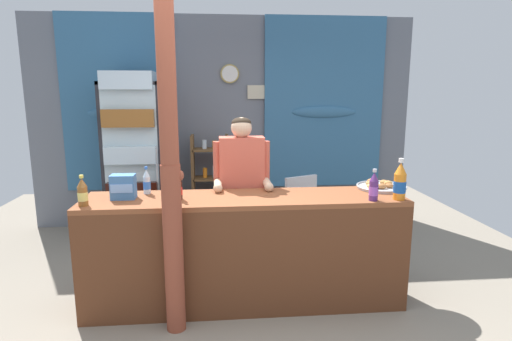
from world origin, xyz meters
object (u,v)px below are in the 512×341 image
object	(u,v)px
soda_bottle_iced_tea	(83,193)
stall_counter	(246,243)
timber_post	(170,172)
soda_bottle_grape_soda	(374,187)
soda_bottle_water	(147,182)
soda_bottle_cola	(178,188)
soda_bottle_orange_soda	(400,182)
bottle_shelf_rack	(210,181)
drink_fridge	(136,150)
pastry_tray	(381,186)
plastic_lawn_chair	(294,205)
shopkeeper	(242,180)
snack_box_biscuit	(123,187)

from	to	relation	value
soda_bottle_iced_tea	stall_counter	bearing A→B (deg)	2.51
timber_post	soda_bottle_grape_soda	distance (m)	1.60
soda_bottle_iced_tea	soda_bottle_water	size ratio (longest dim) A/B	1.02
soda_bottle_cola	soda_bottle_grape_soda	xyz separation A→B (m)	(1.56, -0.18, 0.01)
soda_bottle_iced_tea	soda_bottle_orange_soda	bearing A→B (deg)	-0.87
bottle_shelf_rack	soda_bottle_iced_tea	xyz separation A→B (m)	(-0.93, -2.12, 0.39)
stall_counter	soda_bottle_grape_soda	xyz separation A→B (m)	(1.02, -0.11, 0.48)
drink_fridge	soda_bottle_grape_soda	bearing A→B (deg)	-41.17
timber_post	pastry_tray	bearing A→B (deg)	17.24
stall_counter	plastic_lawn_chair	world-z (taller)	stall_counter
plastic_lawn_chair	pastry_tray	world-z (taller)	pastry_tray
soda_bottle_cola	soda_bottle_water	size ratio (longest dim) A/B	0.97
timber_post	shopkeeper	size ratio (longest dim) A/B	1.64
shopkeeper	pastry_tray	bearing A→B (deg)	-11.13
snack_box_biscuit	pastry_tray	distance (m)	2.24
plastic_lawn_chair	soda_bottle_orange_soda	xyz separation A→B (m)	(0.58, -1.49, 0.59)
timber_post	shopkeeper	bearing A→B (deg)	55.18
soda_bottle_orange_soda	soda_bottle_cola	xyz separation A→B (m)	(-1.78, 0.17, -0.05)
soda_bottle_cola	bottle_shelf_rack	bearing A→B (deg)	83.72
soda_bottle_water	drink_fridge	bearing A→B (deg)	103.92
timber_post	soda_bottle_cola	world-z (taller)	timber_post
bottle_shelf_rack	plastic_lawn_chair	size ratio (longest dim) A/B	1.46
stall_counter	soda_bottle_cola	distance (m)	0.72
soda_bottle_cola	pastry_tray	distance (m)	1.80
drink_fridge	soda_bottle_cola	size ratio (longest dim) A/B	8.82
shopkeeper	snack_box_biscuit	world-z (taller)	shopkeeper
soda_bottle_orange_soda	timber_post	bearing A→B (deg)	-174.52
soda_bottle_cola	shopkeeper	bearing A→B (deg)	40.39
drink_fridge	soda_bottle_iced_tea	xyz separation A→B (m)	(-0.04, -1.90, -0.06)
soda_bottle_iced_tea	snack_box_biscuit	xyz separation A→B (m)	(0.26, 0.19, -0.00)
timber_post	soda_bottle_iced_tea	xyz separation A→B (m)	(-0.69, 0.21, -0.19)
snack_box_biscuit	soda_bottle_cola	bearing A→B (deg)	-7.75
stall_counter	soda_bottle_iced_tea	distance (m)	1.34
soda_bottle_iced_tea	soda_bottle_grape_soda	xyz separation A→B (m)	(2.27, -0.05, 0.01)
bottle_shelf_rack	soda_bottle_iced_tea	size ratio (longest dim) A/B	5.22
soda_bottle_cola	soda_bottle_grape_soda	distance (m)	1.57
bottle_shelf_rack	shopkeeper	size ratio (longest dim) A/B	0.80
stall_counter	plastic_lawn_chair	distance (m)	1.55
soda_bottle_grape_soda	timber_post	bearing A→B (deg)	-174.23
soda_bottle_orange_soda	soda_bottle_cola	bearing A→B (deg)	174.63
shopkeeper	stall_counter	bearing A→B (deg)	-90.03
stall_counter	snack_box_biscuit	world-z (taller)	snack_box_biscuit
bottle_shelf_rack	drink_fridge	bearing A→B (deg)	-165.86
plastic_lawn_chair	soda_bottle_water	xyz separation A→B (m)	(-1.49, -1.11, 0.55)
stall_counter	bottle_shelf_rack	xyz separation A→B (m)	(-0.32, 2.07, 0.08)
soda_bottle_iced_tea	pastry_tray	size ratio (longest dim) A/B	0.55
drink_fridge	soda_bottle_water	world-z (taller)	drink_fridge
soda_bottle_iced_tea	snack_box_biscuit	world-z (taller)	soda_bottle_iced_tea
soda_bottle_cola	snack_box_biscuit	size ratio (longest dim) A/B	1.15
stall_counter	timber_post	size ratio (longest dim) A/B	1.03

